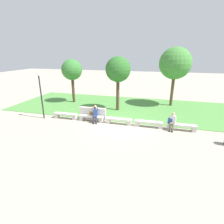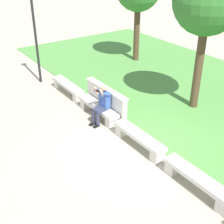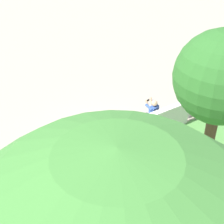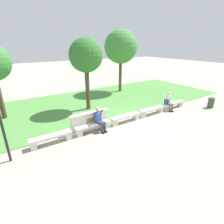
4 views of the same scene
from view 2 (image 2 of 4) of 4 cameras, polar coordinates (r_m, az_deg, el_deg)
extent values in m
plane|color=#A89E8C|center=(9.34, 4.88, -6.36)|extent=(80.00, 80.00, 0.00)
cube|color=beige|center=(12.44, -8.11, 4.92)|extent=(1.99, 0.40, 0.12)
cube|color=beige|center=(13.21, -9.69, 5.17)|extent=(0.28, 0.34, 0.33)
cube|color=beige|center=(11.88, -6.22, 2.64)|extent=(0.28, 0.34, 0.33)
cube|color=beige|center=(10.68, -2.58, 1.01)|extent=(1.99, 0.40, 0.12)
cube|color=beige|center=(11.41, -4.76, 1.57)|extent=(0.28, 0.34, 0.33)
cube|color=beige|center=(10.19, -0.08, -1.87)|extent=(0.28, 0.34, 0.33)
cube|color=beige|center=(9.12, 4.98, -4.35)|extent=(1.99, 0.40, 0.12)
cube|color=beige|center=(9.78, 1.90, -3.32)|extent=(0.28, 0.34, 0.33)
cube|color=beige|center=(8.75, 8.32, -7.95)|extent=(0.28, 0.34, 0.33)
cube|color=beige|center=(7.89, 15.45, -11.49)|extent=(1.99, 0.40, 0.12)
cube|color=beige|center=(8.43, 11.07, -9.88)|extent=(0.28, 0.34, 0.33)
cube|color=beige|center=(10.80, -1.06, 1.88)|extent=(2.17, 0.18, 0.95)
cube|color=silver|center=(10.59, -1.09, 4.32)|extent=(2.23, 0.24, 0.06)
cube|color=olive|center=(10.70, -1.51, 2.29)|extent=(0.44, 0.02, 0.22)
cube|color=black|center=(10.38, -3.62, -2.18)|extent=(0.15, 0.26, 0.06)
cylinder|color=#2D334C|center=(10.31, -3.37, -1.04)|extent=(0.11, 0.11, 0.42)
cube|color=black|center=(10.25, -2.85, -2.58)|extent=(0.15, 0.26, 0.06)
cylinder|color=#2D334C|center=(10.19, -2.60, -1.42)|extent=(0.11, 0.11, 0.42)
cube|color=#2D334C|center=(10.23, -2.26, 0.47)|extent=(0.38, 0.47, 0.12)
cube|color=#33519E|center=(10.25, -1.37, 2.29)|extent=(0.38, 0.28, 0.56)
sphere|color=tan|center=(10.07, -1.40, 4.43)|extent=(0.22, 0.22, 0.22)
cylinder|color=#33519E|center=(10.18, -2.55, 3.89)|extent=(0.15, 0.32, 0.21)
cylinder|color=tan|center=(10.02, -2.87, 3.96)|extent=(0.10, 0.19, 0.27)
cylinder|color=#33519E|center=(9.94, -1.02, 3.26)|extent=(0.15, 0.32, 0.21)
cylinder|color=tan|center=(9.86, -1.86, 3.54)|extent=(0.13, 0.20, 0.27)
cube|color=black|center=(9.88, -2.62, 3.85)|extent=(0.15, 0.04, 0.08)
cylinder|color=#4C3826|center=(11.29, 15.54, 7.92)|extent=(0.29, 0.29, 3.08)
sphere|color=#2D6B28|center=(10.75, 17.14, 18.97)|extent=(2.23, 2.23, 2.23)
cylinder|color=#4C3826|center=(15.89, 4.53, 14.27)|extent=(0.29, 0.29, 2.83)
cylinder|color=black|center=(13.39, -13.67, 12.21)|extent=(0.10, 0.10, 3.45)
camera|label=1|loc=(7.66, -98.65, -6.54)|focal=28.00mm
camera|label=3|loc=(12.38, 57.19, 23.75)|focal=50.00mm
camera|label=4|loc=(12.17, -49.56, 15.31)|focal=28.00mm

